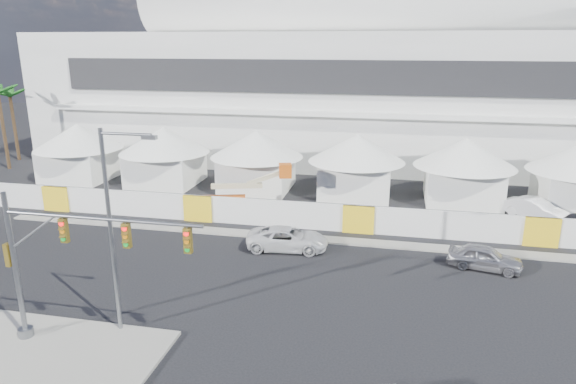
% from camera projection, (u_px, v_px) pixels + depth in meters
% --- Properties ---
extents(ground, '(160.00, 160.00, 0.00)m').
position_uv_depth(ground, '(205.00, 331.00, 24.08)').
color(ground, black).
rests_on(ground, ground).
extents(median_island, '(10.00, 5.00, 0.15)m').
position_uv_depth(median_island, '(51.00, 350.00, 22.43)').
color(median_island, gray).
rests_on(median_island, ground).
extents(stadium, '(80.00, 24.80, 21.98)m').
position_uv_depth(stadium, '(403.00, 74.00, 58.64)').
color(stadium, silver).
rests_on(stadium, ground).
extents(tent_row, '(53.40, 8.40, 5.40)m').
position_uv_depth(tent_row, '(306.00, 157.00, 45.62)').
color(tent_row, white).
rests_on(tent_row, ground).
extents(hoarding_fence, '(70.00, 0.25, 2.00)m').
position_uv_depth(hoarding_fence, '(358.00, 219.00, 36.21)').
color(hoarding_fence, white).
rests_on(hoarding_fence, ground).
extents(palm_cluster, '(10.60, 10.60, 8.55)m').
position_uv_depth(palm_cluster, '(11.00, 100.00, 56.48)').
color(palm_cluster, '#47331E').
rests_on(palm_cluster, ground).
extents(sedan_silver, '(2.55, 4.51, 1.45)m').
position_uv_depth(sedan_silver, '(485.00, 257.00, 30.48)').
color(sedan_silver, '#A4A3A8').
rests_on(sedan_silver, ground).
extents(pickup_curb, '(2.90, 5.47, 1.46)m').
position_uv_depth(pickup_curb, '(288.00, 239.00, 33.34)').
color(pickup_curb, silver).
rests_on(pickup_curb, ground).
extents(lot_car_a, '(4.42, 4.66, 1.57)m').
position_uv_depth(lot_car_a, '(536.00, 209.00, 39.03)').
color(lot_car_a, silver).
rests_on(lot_car_a, ground).
extents(traffic_mast, '(9.17, 0.66, 6.84)m').
position_uv_depth(traffic_mast, '(55.00, 263.00, 21.91)').
color(traffic_mast, gray).
rests_on(traffic_mast, median_island).
extents(streetlight_median, '(2.61, 0.26, 9.43)m').
position_uv_depth(streetlight_median, '(115.00, 219.00, 22.48)').
color(streetlight_median, slate).
rests_on(streetlight_median, median_island).
extents(boom_lift, '(7.77, 2.69, 3.83)m').
position_uv_depth(boom_lift, '(230.00, 200.00, 40.50)').
color(boom_lift, '#DA5C14').
rests_on(boom_lift, ground).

